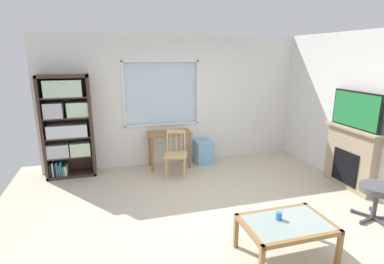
{
  "coord_description": "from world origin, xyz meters",
  "views": [
    {
      "loc": [
        -1.42,
        -3.8,
        2.32
      ],
      "look_at": [
        -0.17,
        0.54,
        1.14
      ],
      "focal_mm": 28.18,
      "sensor_mm": 36.0,
      "label": 1
    }
  ],
  "objects_px": {
    "bookshelf": "(67,124)",
    "sippy_cup": "(279,216)",
    "fireplace": "(350,158)",
    "coffee_table": "(286,227)",
    "desk_under_window": "(169,138)",
    "plastic_drawer_unit": "(203,152)",
    "tv": "(356,110)",
    "wooden_chair": "(176,154)"
  },
  "relations": [
    {
      "from": "bookshelf",
      "to": "sippy_cup",
      "type": "relative_size",
      "value": 21.62
    },
    {
      "from": "bookshelf",
      "to": "fireplace",
      "type": "xyz_separation_m",
      "value": [
        4.78,
        -1.94,
        -0.49
      ]
    },
    {
      "from": "coffee_table",
      "to": "fireplace",
      "type": "bearing_deg",
      "value": 32.31
    },
    {
      "from": "fireplace",
      "to": "desk_under_window",
      "type": "bearing_deg",
      "value": 147.1
    },
    {
      "from": "fireplace",
      "to": "bookshelf",
      "type": "bearing_deg",
      "value": 157.86
    },
    {
      "from": "plastic_drawer_unit",
      "to": "sippy_cup",
      "type": "xyz_separation_m",
      "value": [
        -0.12,
        -3.17,
        0.24
      ]
    },
    {
      "from": "bookshelf",
      "to": "desk_under_window",
      "type": "distance_m",
      "value": 1.98
    },
    {
      "from": "desk_under_window",
      "to": "sippy_cup",
      "type": "bearing_deg",
      "value": -78.43
    },
    {
      "from": "bookshelf",
      "to": "coffee_table",
      "type": "distance_m",
      "value": 4.27
    },
    {
      "from": "bookshelf",
      "to": "coffee_table",
      "type": "xyz_separation_m",
      "value": [
        2.63,
        -3.3,
        -0.65
      ]
    },
    {
      "from": "fireplace",
      "to": "sippy_cup",
      "type": "bearing_deg",
      "value": -149.9
    },
    {
      "from": "plastic_drawer_unit",
      "to": "coffee_table",
      "type": "bearing_deg",
      "value": -91.13
    },
    {
      "from": "desk_under_window",
      "to": "sippy_cup",
      "type": "xyz_separation_m",
      "value": [
        0.64,
        -3.12,
        -0.13
      ]
    },
    {
      "from": "tv",
      "to": "coffee_table",
      "type": "height_order",
      "value": "tv"
    },
    {
      "from": "plastic_drawer_unit",
      "to": "coffee_table",
      "type": "relative_size",
      "value": 0.49
    },
    {
      "from": "desk_under_window",
      "to": "wooden_chair",
      "type": "relative_size",
      "value": 0.98
    },
    {
      "from": "wooden_chair",
      "to": "plastic_drawer_unit",
      "type": "xyz_separation_m",
      "value": [
        0.74,
        0.57,
        -0.22
      ]
    },
    {
      "from": "desk_under_window",
      "to": "sippy_cup",
      "type": "relative_size",
      "value": 9.82
    },
    {
      "from": "tv",
      "to": "desk_under_window",
      "type": "bearing_deg",
      "value": 146.93
    },
    {
      "from": "plastic_drawer_unit",
      "to": "wooden_chair",
      "type": "bearing_deg",
      "value": -142.71
    },
    {
      "from": "wooden_chair",
      "to": "sippy_cup",
      "type": "relative_size",
      "value": 10.0
    },
    {
      "from": "tv",
      "to": "fireplace",
      "type": "bearing_deg",
      "value": 0.0
    },
    {
      "from": "fireplace",
      "to": "wooden_chair",
      "type": "bearing_deg",
      "value": 154.9
    },
    {
      "from": "bookshelf",
      "to": "plastic_drawer_unit",
      "type": "relative_size",
      "value": 3.96
    },
    {
      "from": "bookshelf",
      "to": "desk_under_window",
      "type": "relative_size",
      "value": 2.2
    },
    {
      "from": "wooden_chair",
      "to": "fireplace",
      "type": "relative_size",
      "value": 0.81
    },
    {
      "from": "bookshelf",
      "to": "desk_under_window",
      "type": "height_order",
      "value": "bookshelf"
    },
    {
      "from": "fireplace",
      "to": "tv",
      "type": "bearing_deg",
      "value": 180.0
    },
    {
      "from": "wooden_chair",
      "to": "sippy_cup",
      "type": "xyz_separation_m",
      "value": [
        0.62,
        -2.6,
        0.03
      ]
    },
    {
      "from": "tv",
      "to": "plastic_drawer_unit",
      "type": "bearing_deg",
      "value": 137.54
    },
    {
      "from": "fireplace",
      "to": "tv",
      "type": "height_order",
      "value": "tv"
    },
    {
      "from": "tv",
      "to": "coffee_table",
      "type": "bearing_deg",
      "value": -147.47
    },
    {
      "from": "wooden_chair",
      "to": "fireplace",
      "type": "height_order",
      "value": "fireplace"
    },
    {
      "from": "coffee_table",
      "to": "sippy_cup",
      "type": "relative_size",
      "value": 11.22
    },
    {
      "from": "desk_under_window",
      "to": "plastic_drawer_unit",
      "type": "distance_m",
      "value": 0.85
    },
    {
      "from": "wooden_chair",
      "to": "coffee_table",
      "type": "xyz_separation_m",
      "value": [
        0.68,
        -2.68,
        -0.08
      ]
    },
    {
      "from": "plastic_drawer_unit",
      "to": "coffee_table",
      "type": "xyz_separation_m",
      "value": [
        -0.06,
        -3.25,
        0.14
      ]
    },
    {
      "from": "bookshelf",
      "to": "tv",
      "type": "height_order",
      "value": "bookshelf"
    },
    {
      "from": "desk_under_window",
      "to": "plastic_drawer_unit",
      "type": "xyz_separation_m",
      "value": [
        0.76,
        0.05,
        -0.38
      ]
    },
    {
      "from": "desk_under_window",
      "to": "fireplace",
      "type": "xyz_separation_m",
      "value": [
        2.84,
        -1.84,
        -0.08
      ]
    },
    {
      "from": "desk_under_window",
      "to": "coffee_table",
      "type": "relative_size",
      "value": 0.88
    },
    {
      "from": "fireplace",
      "to": "sippy_cup",
      "type": "relative_size",
      "value": 12.3
    }
  ]
}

